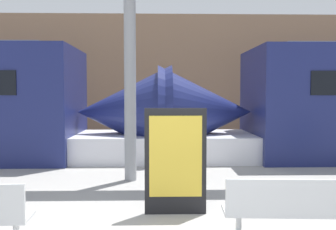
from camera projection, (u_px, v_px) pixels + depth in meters
station_wall at (163, 77)px, 15.01m from camera, size 56.00×0.20×5.00m
bench_near at (304, 206)px, 4.43m from camera, size 1.90×0.55×0.84m
poster_board at (175, 161)px, 5.64m from camera, size 0.93×0.07×1.61m
support_column_near at (130, 88)px, 7.80m from camera, size 0.25×0.25×3.90m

